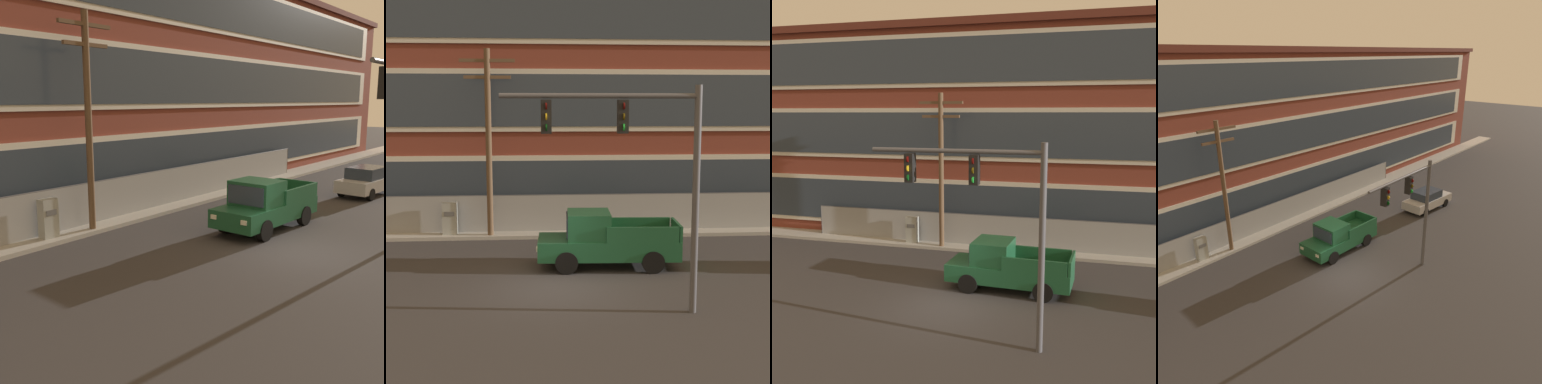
% 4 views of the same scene
% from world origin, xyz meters
% --- Properties ---
extents(ground_plane, '(160.00, 160.00, 0.00)m').
position_xyz_m(ground_plane, '(0.00, 0.00, 0.00)').
color(ground_plane, '#333030').
extents(sidewalk_building_side, '(80.00, 1.75, 0.16)m').
position_xyz_m(sidewalk_building_side, '(0.00, 7.98, 0.08)').
color(sidewalk_building_side, '#9E9B93').
rests_on(sidewalk_building_side, ground).
extents(brick_mill_building, '(53.99, 12.37, 12.17)m').
position_xyz_m(brick_mill_building, '(6.86, 14.75, 6.09)').
color(brick_mill_building, brown).
rests_on(brick_mill_building, ground).
extents(chain_link_fence, '(25.53, 0.06, 1.84)m').
position_xyz_m(chain_link_fence, '(2.49, 8.16, 0.94)').
color(chain_link_fence, gray).
rests_on(chain_link_fence, ground).
extents(traffic_signal_mast, '(5.47, 0.43, 6.39)m').
position_xyz_m(traffic_signal_mast, '(2.35, -2.51, 4.52)').
color(traffic_signal_mast, '#4C4C51').
rests_on(traffic_signal_mast, ground).
extents(pickup_truck_dark_green, '(5.19, 2.18, 2.05)m').
position_xyz_m(pickup_truck_dark_green, '(1.94, 2.41, 0.96)').
color(pickup_truck_dark_green, '#194C2D').
rests_on(pickup_truck_dark_green, ground).
extents(sedan_silver, '(4.56, 2.13, 1.56)m').
position_xyz_m(sedan_silver, '(11.51, 1.51, 0.80)').
color(sedan_silver, '#B2B5BA').
rests_on(sedan_silver, ground).
extents(utility_pole_near_corner, '(2.36, 0.26, 8.25)m').
position_xyz_m(utility_pole_near_corner, '(-2.54, 7.46, 4.56)').
color(utility_pole_near_corner, brown).
rests_on(utility_pole_near_corner, ground).
extents(electrical_cabinet, '(0.63, 0.43, 1.59)m').
position_xyz_m(electrical_cabinet, '(-4.35, 7.74, 0.80)').
color(electrical_cabinet, '#939993').
rests_on(electrical_cabinet, ground).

